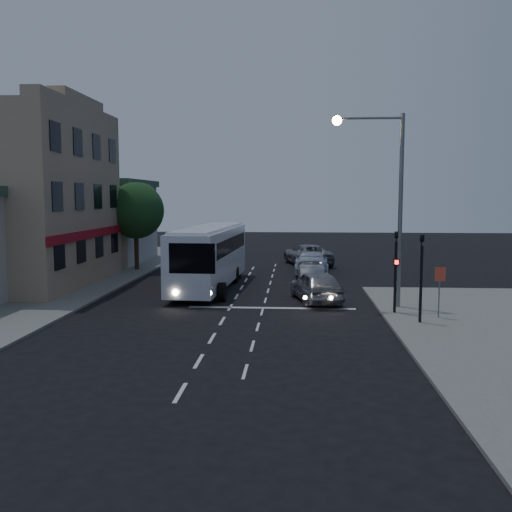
# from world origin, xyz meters

# --- Properties ---
(ground) EXTENTS (120.00, 120.00, 0.00)m
(ground) POSITION_xyz_m (0.00, 0.00, 0.00)
(ground) COLOR black
(sidewalk_far) EXTENTS (12.00, 50.00, 0.12)m
(sidewalk_far) POSITION_xyz_m (-13.00, 8.00, 0.06)
(sidewalk_far) COLOR slate
(sidewalk_far) RESTS_ON ground
(road_markings) EXTENTS (8.00, 30.55, 0.01)m
(road_markings) POSITION_xyz_m (1.29, 3.31, 0.00)
(road_markings) COLOR silver
(road_markings) RESTS_ON ground
(tour_bus) EXTENTS (3.05, 11.79, 3.59)m
(tour_bus) POSITION_xyz_m (-1.80, 7.66, 1.94)
(tour_bus) COLOR silver
(tour_bus) RESTS_ON ground
(car_suv) EXTENTS (2.90, 5.06, 1.62)m
(car_suv) POSITION_xyz_m (4.19, 3.80, 0.81)
(car_suv) COLOR gray
(car_suv) RESTS_ON ground
(car_sedan_a) EXTENTS (1.53, 4.05, 1.32)m
(car_sedan_a) POSITION_xyz_m (4.06, 8.53, 0.66)
(car_sedan_a) COLOR gray
(car_sedan_a) RESTS_ON ground
(car_sedan_b) EXTENTS (2.39, 5.57, 1.60)m
(car_sedan_b) POSITION_xyz_m (4.25, 14.12, 0.80)
(car_sedan_b) COLOR silver
(car_sedan_b) RESTS_ON ground
(car_sedan_c) EXTENTS (4.17, 6.32, 1.61)m
(car_sedan_c) POSITION_xyz_m (4.08, 19.44, 0.81)
(car_sedan_c) COLOR gray
(car_sedan_c) RESTS_ON ground
(traffic_signal_main) EXTENTS (0.25, 0.35, 4.10)m
(traffic_signal_main) POSITION_xyz_m (7.60, 0.78, 2.42)
(traffic_signal_main) COLOR black
(traffic_signal_main) RESTS_ON sidewalk_near
(traffic_signal_side) EXTENTS (0.18, 0.15, 4.10)m
(traffic_signal_side) POSITION_xyz_m (8.30, -1.20, 2.42)
(traffic_signal_side) COLOR black
(traffic_signal_side) RESTS_ON sidewalk_near
(regulatory_sign) EXTENTS (0.45, 0.12, 2.20)m
(regulatory_sign) POSITION_xyz_m (9.30, -0.24, 1.60)
(regulatory_sign) COLOR slate
(regulatory_sign) RESTS_ON sidewalk_near
(streetlight) EXTENTS (3.32, 0.44, 9.00)m
(streetlight) POSITION_xyz_m (7.34, 2.20, 5.73)
(streetlight) COLOR slate
(streetlight) RESTS_ON sidewalk_near
(main_building) EXTENTS (10.12, 12.00, 11.00)m
(main_building) POSITION_xyz_m (-13.96, 8.00, 5.16)
(main_building) COLOR tan
(main_building) RESTS_ON sidewalk_far
(low_building_north) EXTENTS (9.40, 9.40, 6.50)m
(low_building_north) POSITION_xyz_m (-13.50, 20.00, 3.39)
(low_building_north) COLOR #B4B0A4
(low_building_north) RESTS_ON sidewalk_far
(street_tree) EXTENTS (4.00, 4.00, 6.20)m
(street_tree) POSITION_xyz_m (-8.21, 15.02, 4.50)
(street_tree) COLOR black
(street_tree) RESTS_ON sidewalk_far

